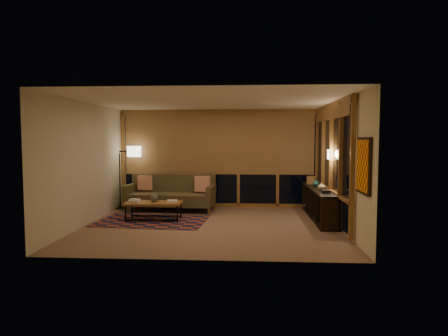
# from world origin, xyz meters

# --- Properties ---
(floor) EXTENTS (5.50, 5.00, 0.01)m
(floor) POSITION_xyz_m (0.00, 0.00, 0.00)
(floor) COLOR #A07E65
(floor) RESTS_ON ground
(ceiling) EXTENTS (5.50, 5.00, 0.01)m
(ceiling) POSITION_xyz_m (0.00, 0.00, 2.70)
(ceiling) COLOR white
(ceiling) RESTS_ON walls
(walls) EXTENTS (5.51, 5.01, 2.70)m
(walls) POSITION_xyz_m (0.00, 0.00, 1.35)
(walls) COLOR beige
(walls) RESTS_ON floor
(window_wall_back) EXTENTS (5.30, 0.16, 2.60)m
(window_wall_back) POSITION_xyz_m (0.00, 2.43, 1.35)
(window_wall_back) COLOR #925E24
(window_wall_back) RESTS_ON walls
(window_wall_right) EXTENTS (0.16, 3.70, 2.60)m
(window_wall_right) POSITION_xyz_m (2.68, 0.60, 1.35)
(window_wall_right) COLOR #925E24
(window_wall_right) RESTS_ON walls
(wall_art) EXTENTS (0.06, 0.74, 0.94)m
(wall_art) POSITION_xyz_m (2.71, -1.85, 1.45)
(wall_art) COLOR red
(wall_art) RESTS_ON walls
(wall_sconce) EXTENTS (0.12, 0.18, 0.22)m
(wall_sconce) POSITION_xyz_m (2.62, 0.45, 1.55)
(wall_sconce) COLOR beige
(wall_sconce) RESTS_ON walls
(sofa) EXTENTS (2.36, 1.10, 0.94)m
(sofa) POSITION_xyz_m (-1.24, 1.73, 0.47)
(sofa) COLOR #4D412D
(sofa) RESTS_ON floor
(pillow_left) EXTENTS (0.39, 0.15, 0.39)m
(pillow_left) POSITION_xyz_m (-1.98, 2.01, 0.66)
(pillow_left) COLOR red
(pillow_left) RESTS_ON sofa
(pillow_right) EXTENTS (0.43, 0.22, 0.41)m
(pillow_right) POSITION_xyz_m (-0.39, 1.82, 0.67)
(pillow_right) COLOR red
(pillow_right) RESTS_ON sofa
(area_rug) EXTENTS (2.56, 1.81, 0.01)m
(area_rug) POSITION_xyz_m (-1.40, 0.40, 0.01)
(area_rug) COLOR brown
(area_rug) RESTS_ON floor
(coffee_table) EXTENTS (1.30, 0.60, 0.43)m
(coffee_table) POSITION_xyz_m (-1.38, 0.49, 0.22)
(coffee_table) COLOR #925E24
(coffee_table) RESTS_ON floor
(book_stack_a) EXTENTS (0.25, 0.22, 0.06)m
(book_stack_a) POSITION_xyz_m (-1.82, 0.46, 0.46)
(book_stack_a) COLOR white
(book_stack_a) RESTS_ON coffee_table
(book_stack_b) EXTENTS (0.28, 0.23, 0.05)m
(book_stack_b) POSITION_xyz_m (-0.95, 0.50, 0.46)
(book_stack_b) COLOR white
(book_stack_b) RESTS_ON coffee_table
(ceramic_pot) EXTENTS (0.22, 0.22, 0.18)m
(ceramic_pot) POSITION_xyz_m (-1.37, 0.52, 0.52)
(ceramic_pot) COLOR black
(ceramic_pot) RESTS_ON coffee_table
(floor_lamp) EXTENTS (0.61, 0.44, 1.71)m
(floor_lamp) POSITION_xyz_m (-2.67, 1.99, 0.86)
(floor_lamp) COLOR black
(floor_lamp) RESTS_ON floor
(bookshelf) EXTENTS (0.40, 2.88, 0.72)m
(bookshelf) POSITION_xyz_m (2.49, 1.00, 0.36)
(bookshelf) COLOR black
(bookshelf) RESTS_ON floor
(basket) EXTENTS (0.29, 0.29, 0.20)m
(basket) POSITION_xyz_m (2.47, 1.91, 0.82)
(basket) COLOR #A37D41
(basket) RESTS_ON bookshelf
(teal_bowl) EXTENTS (0.15, 0.15, 0.15)m
(teal_bowl) POSITION_xyz_m (2.49, 1.37, 0.79)
(teal_bowl) COLOR #21635B
(teal_bowl) RESTS_ON bookshelf
(vase) EXTENTS (0.20, 0.20, 0.19)m
(vase) POSITION_xyz_m (2.49, 0.62, 0.81)
(vase) COLOR tan
(vase) RESTS_ON bookshelf
(shelf_book_stack) EXTENTS (0.17, 0.23, 0.06)m
(shelf_book_stack) POSITION_xyz_m (2.49, 0.12, 0.75)
(shelf_book_stack) COLOR white
(shelf_book_stack) RESTS_ON bookshelf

